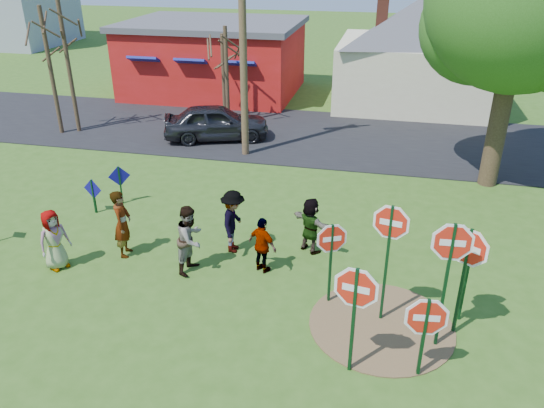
{
  "coord_description": "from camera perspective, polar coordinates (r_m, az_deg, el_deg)",
  "views": [
    {
      "loc": [
        4.17,
        -10.67,
        7.62
      ],
      "look_at": [
        1.5,
        1.33,
        1.58
      ],
      "focal_mm": 35.0,
      "sensor_mm": 36.0,
      "label": 1
    }
  ],
  "objects": [
    {
      "name": "utility_pole",
      "position": [
        20.27,
        -3.16,
        18.05
      ],
      "size": [
        2.06,
        1.05,
        9.06
      ],
      "rotation": [
        0.0,
        0.0,
        0.44
      ],
      "color": "#4C3823",
      "rests_on": "ground"
    },
    {
      "name": "person_b",
      "position": [
        14.64,
        -15.8,
        -2.03
      ],
      "size": [
        0.59,
        0.77,
        1.89
      ],
      "primitive_type": "imported",
      "rotation": [
        0.0,
        0.0,
        1.78
      ],
      "color": "#1D654D",
      "rests_on": "ground"
    },
    {
      "name": "leafy_tree",
      "position": [
        18.87,
        25.65,
        18.47
      ],
      "size": [
        6.42,
        5.85,
        9.12
      ],
      "color": "#382819",
      "rests_on": "ground"
    },
    {
      "name": "bare_tree_west",
      "position": [
        24.94,
        -22.98,
        14.69
      ],
      "size": [
        1.8,
        1.8,
        5.41
      ],
      "color": "#382819",
      "rests_on": "ground"
    },
    {
      "name": "stop_sign_e",
      "position": [
        10.52,
        16.2,
        -12.13
      ],
      "size": [
        1.11,
        0.15,
        1.96
      ],
      "rotation": [
        0.0,
        0.0,
        0.12
      ],
      "color": "#0F371A",
      "rests_on": "ground"
    },
    {
      "name": "person_c",
      "position": [
        13.59,
        -8.75,
        -3.74
      ],
      "size": [
        0.84,
        1.0,
        1.83
      ],
      "primitive_type": "imported",
      "rotation": [
        0.0,
        0.0,
        1.39
      ],
      "color": "brown",
      "rests_on": "ground"
    },
    {
      "name": "stop_sign_g",
      "position": [
        12.03,
        6.41,
        -4.52
      ],
      "size": [
        0.89,
        0.42,
        2.2
      ],
      "rotation": [
        0.0,
        0.0,
        0.43
      ],
      "color": "#0F371A",
      "rests_on": "ground"
    },
    {
      "name": "bare_tree_extra",
      "position": [
        25.47,
        -5.28,
        14.65
      ],
      "size": [
        1.8,
        1.8,
        3.99
      ],
      "color": "#382819",
      "rests_on": "ground"
    },
    {
      "name": "stop_sign_f",
      "position": [
        11.5,
        20.25,
        -5.28
      ],
      "size": [
        0.99,
        0.61,
        2.71
      ],
      "rotation": [
        0.0,
        0.0,
        -0.55
      ],
      "color": "#0F371A",
      "rests_on": "ground"
    },
    {
      "name": "person_a",
      "position": [
        14.69,
        -22.41,
        -3.57
      ],
      "size": [
        0.84,
        0.96,
        1.65
      ],
      "primitive_type": "imported",
      "rotation": [
        0.0,
        0.0,
        1.09
      ],
      "color": "#414B83",
      "rests_on": "ground"
    },
    {
      "name": "dirt_patch",
      "position": [
        12.31,
        11.66,
        -12.65
      ],
      "size": [
        3.2,
        3.2,
        0.03
      ],
      "primitive_type": "cylinder",
      "color": "brown",
      "rests_on": "ground"
    },
    {
      "name": "stop_sign_d",
      "position": [
        12.08,
        20.58,
        -5.31
      ],
      "size": [
        0.93,
        0.07,
        2.3
      ],
      "rotation": [
        0.0,
        0.0,
        -0.06
      ],
      "color": "#0F371A",
      "rests_on": "ground"
    },
    {
      "name": "blue_diamond_c",
      "position": [
        17.35,
        -18.68,
        1.19
      ],
      "size": [
        0.65,
        0.14,
        1.15
      ],
      "rotation": [
        0.0,
        0.0,
        -0.18
      ],
      "color": "#0F371A",
      "rests_on": "ground"
    },
    {
      "name": "suv",
      "position": [
        22.99,
        -6.01,
        8.75
      ],
      "size": [
        4.76,
        3.14,
        1.51
      ],
      "primitive_type": "imported",
      "rotation": [
        0.0,
        0.0,
        1.91
      ],
      "color": "#302F35",
      "rests_on": "road"
    },
    {
      "name": "stop_sign_a",
      "position": [
        10.08,
        8.95,
        -9.92
      ],
      "size": [
        1.15,
        0.21,
        2.53
      ],
      "rotation": [
        0.0,
        0.0,
        -0.16
      ],
      "color": "#0F371A",
      "rests_on": "ground"
    },
    {
      "name": "person_f",
      "position": [
        14.37,
        4.18,
        -2.29
      ],
      "size": [
        1.47,
        1.22,
        1.58
      ],
      "primitive_type": "imported",
      "rotation": [
        0.0,
        0.0,
        2.54
      ],
      "color": "#1B4A2F",
      "rests_on": "ground"
    },
    {
      "name": "red_building",
      "position": [
        30.78,
        -6.2,
        15.44
      ],
      "size": [
        9.4,
        7.69,
        3.9
      ],
      "color": "#A41610",
      "rests_on": "ground"
    },
    {
      "name": "road",
      "position": [
        23.81,
        1.83,
        7.54
      ],
      "size": [
        120.0,
        7.5,
        0.04
      ],
      "primitive_type": "cube",
      "color": "black",
      "rests_on": "ground"
    },
    {
      "name": "ground",
      "position": [
        13.76,
        -7.37,
        -7.71
      ],
      "size": [
        120.0,
        120.0,
        0.0
      ],
      "primitive_type": "plane",
      "color": "#325718",
      "rests_on": "ground"
    },
    {
      "name": "person_e",
      "position": [
        13.46,
        -1.02,
        -4.47
      ],
      "size": [
        0.96,
        0.76,
        1.53
      ],
      "primitive_type": "imported",
      "rotation": [
        0.0,
        0.0,
        2.64
      ],
      "color": "#3F254F",
      "rests_on": "ground"
    },
    {
      "name": "person_d",
      "position": [
        14.34,
        -4.19,
        -1.89
      ],
      "size": [
        0.72,
        1.19,
        1.79
      ],
      "primitive_type": "imported",
      "rotation": [
        0.0,
        0.0,
        1.62
      ],
      "color": "#313034",
      "rests_on": "ground"
    },
    {
      "name": "bare_tree_mid",
      "position": [
        24.84,
        -21.41,
        15.82
      ],
      "size": [
        1.8,
        1.8,
        6.0
      ],
      "color": "#382819",
      "rests_on": "ground"
    },
    {
      "name": "bare_tree_east",
      "position": [
        24.37,
        -4.94,
        14.89
      ],
      "size": [
        1.8,
        1.8,
        4.47
      ],
      "color": "#382819",
      "rests_on": "ground"
    },
    {
      "name": "blue_diamond_d",
      "position": [
        17.7,
        -16.05,
        2.44
      ],
      "size": [
        0.61,
        0.36,
        1.31
      ],
      "rotation": [
        0.0,
        0.0,
        0.52
      ],
      "color": "#0F371A",
      "rests_on": "ground"
    },
    {
      "name": "stop_sign_c",
      "position": [
        10.89,
        18.58,
        -5.52
      ],
      "size": [
        1.1,
        0.09,
        3.05
      ],
      "rotation": [
        0.0,
        0.0,
        0.06
      ],
      "color": "#0F371A",
      "rests_on": "ground"
    },
    {
      "name": "stop_sign_b",
      "position": [
        11.32,
        12.55,
        -3.23
      ],
      "size": [
        1.03,
        0.23,
        3.0
      ],
      "rotation": [
        0.0,
        0.0,
        -0.2
      ],
      "color": "#0F371A",
      "rests_on": "ground"
    },
    {
      "name": "cream_house",
      "position": [
        29.08,
        15.63,
        15.97
      ],
      "size": [
        9.4,
        9.4,
        6.5
      ],
      "color": "beige",
      "rests_on": "ground"
    }
  ]
}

